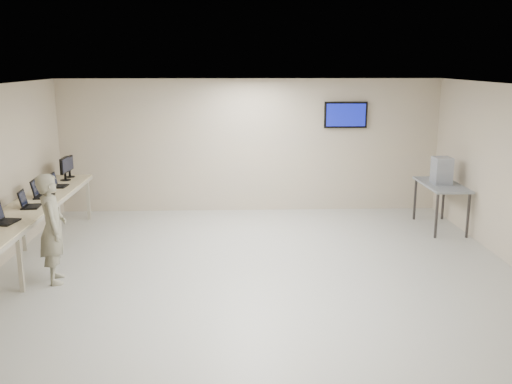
{
  "coord_description": "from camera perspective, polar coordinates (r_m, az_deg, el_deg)",
  "views": [
    {
      "loc": [
        -0.32,
        -8.46,
        3.13
      ],
      "look_at": [
        0.0,
        0.2,
        1.15
      ],
      "focal_mm": 40.0,
      "sensor_mm": 36.0,
      "label": 1
    }
  ],
  "objects": [
    {
      "name": "room",
      "position": [
        8.7,
        0.25,
        1.47
      ],
      "size": [
        8.01,
        7.01,
        2.81
      ],
      "color": "#B0AF9E",
      "rests_on": "ground"
    },
    {
      "name": "workbench",
      "position": [
        9.36,
        -22.5,
        -2.39
      ],
      "size": [
        0.76,
        6.0,
        0.9
      ],
      "color": "beige",
      "rests_on": "ground"
    },
    {
      "name": "laptop_2",
      "position": [
        8.85,
        -24.13,
        -2.37
      ],
      "size": [
        0.37,
        0.42,
        0.29
      ],
      "rotation": [
        0.0,
        0.0,
        -0.17
      ],
      "color": "black",
      "rests_on": "workbench"
    },
    {
      "name": "laptop_3",
      "position": [
        9.64,
        -21.88,
        -1.02
      ],
      "size": [
        0.31,
        0.37,
        0.27
      ],
      "rotation": [
        0.0,
        0.0,
        0.08
      ],
      "color": "black",
      "rests_on": "workbench"
    },
    {
      "name": "laptop_4",
      "position": [
        10.29,
        -20.76,
        -0.06
      ],
      "size": [
        0.34,
        0.41,
        0.3
      ],
      "rotation": [
        0.0,
        0.0,
        0.07
      ],
      "color": "black",
      "rests_on": "workbench"
    },
    {
      "name": "laptop_5",
      "position": [
        11.03,
        -19.28,
        0.83
      ],
      "size": [
        0.28,
        0.34,
        0.26
      ],
      "rotation": [
        0.0,
        0.0,
        -0.03
      ],
      "color": "black",
      "rests_on": "workbench"
    },
    {
      "name": "monitor_near",
      "position": [
        11.55,
        -18.59,
        2.43
      ],
      "size": [
        0.2,
        0.45,
        0.45
      ],
      "color": "black",
      "rests_on": "workbench"
    },
    {
      "name": "monitor_far",
      "position": [
        11.85,
        -18.17,
        2.6
      ],
      "size": [
        0.19,
        0.42,
        0.41
      ],
      "color": "black",
      "rests_on": "workbench"
    },
    {
      "name": "soldier",
      "position": [
        8.68,
        -19.68,
        -3.45
      ],
      "size": [
        0.54,
        0.67,
        1.61
      ],
      "primitive_type": "imported",
      "rotation": [
        0.0,
        0.0,
        1.88
      ],
      "color": "gray",
      "rests_on": "ground"
    },
    {
      "name": "side_table",
      "position": [
        11.39,
        18.06,
        0.43
      ],
      "size": [
        0.68,
        1.46,
        0.87
      ],
      "color": "slate",
      "rests_on": "ground"
    },
    {
      "name": "storage_bins",
      "position": [
        11.32,
        18.08,
        2.05
      ],
      "size": [
        0.32,
        0.36,
        0.51
      ],
      "color": "#969EB0",
      "rests_on": "side_table"
    }
  ]
}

